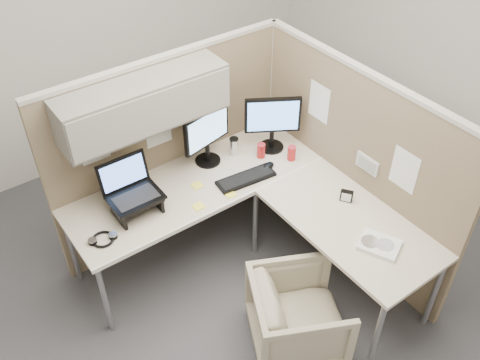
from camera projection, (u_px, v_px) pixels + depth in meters
ground at (248, 283)px, 4.22m from camera, size 4.50×4.50×0.00m
partition_back at (159, 130)px, 3.92m from camera, size 2.00×0.36×1.63m
partition_right at (350, 165)px, 4.05m from camera, size 0.07×2.03×1.63m
desk at (253, 205)px, 3.90m from camera, size 2.00×1.98×0.73m
office_chair at (299, 312)px, 3.63m from camera, size 0.79×0.81×0.63m
monitor_left at (207, 133)px, 4.05m from camera, size 0.44×0.20×0.47m
monitor_right at (273, 120)px, 4.19m from camera, size 0.39×0.26×0.47m
laptop_station at (133, 194)px, 3.71m from camera, size 0.36×0.31×0.38m
keyboard at (246, 178)px, 4.05m from camera, size 0.47×0.20×0.02m
mouse at (268, 166)px, 4.15m from camera, size 0.12×0.10×0.04m
travel_mug at (234, 146)px, 4.25m from camera, size 0.07×0.07×0.15m
soda_can_green at (292, 153)px, 4.21m from camera, size 0.07×0.07×0.12m
soda_can_silver at (261, 151)px, 4.23m from camera, size 0.07×0.07×0.12m
sticky_note_a at (198, 206)px, 3.82m from camera, size 0.08×0.08×0.01m
sticky_note_c at (156, 194)px, 3.92m from camera, size 0.08×0.08×0.01m
sticky_note_b at (230, 194)px, 3.92m from camera, size 0.08×0.08×0.01m
sticky_note_d at (197, 185)px, 4.00m from camera, size 0.08×0.08×0.01m
headphones at (103, 239)px, 3.56m from camera, size 0.19×0.19×0.03m
paper_stack at (379, 245)px, 3.52m from camera, size 0.29×0.32×0.03m
desk_clock at (347, 196)px, 3.85m from camera, size 0.08×0.09×0.09m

